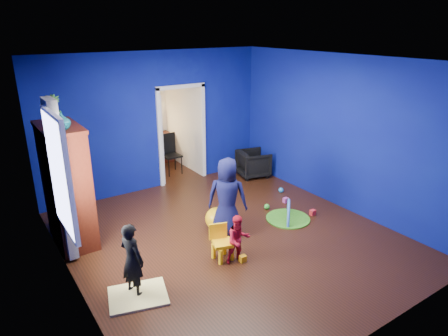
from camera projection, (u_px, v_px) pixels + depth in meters
floor at (230, 237)px, 6.73m from camera, size 5.00×5.50×0.01m
ceiling at (231, 60)px, 5.75m from camera, size 5.00×5.50×0.01m
wall_back at (156, 122)px, 8.38m from camera, size 5.00×0.02×2.90m
wall_front at (383, 225)px, 4.10m from camera, size 5.00×0.02×2.90m
wall_left at (65, 191)px, 4.93m from camera, size 0.02×5.50×2.90m
wall_right at (339, 133)px, 7.55m from camera, size 0.02×5.50×2.90m
alcove at (164, 120)px, 9.45m from camera, size 1.00×1.75×2.50m
armchair at (253, 164)px, 9.34m from camera, size 0.81×0.80×0.62m
child_black at (132, 260)px, 5.17m from camera, size 0.36×0.44×1.03m
child_navy at (227, 198)px, 6.60m from camera, size 0.78×0.77×1.36m
toddler_red at (238, 239)px, 5.91m from camera, size 0.43×0.37×0.76m
vase at (62, 121)px, 5.70m from camera, size 0.24×0.24×0.25m
potted_plant at (53, 109)px, 6.07m from camera, size 0.28×0.28×0.42m
tv_armoire at (67, 186)px, 6.31m from camera, size 0.58×1.14×1.96m
crt_tv at (69, 183)px, 6.32m from camera, size 0.46×0.70×0.54m
yellow_blanket at (138, 296)px, 5.26m from camera, size 0.89×0.78×0.03m
hopper_ball at (217, 219)px, 6.94m from camera, size 0.40×0.40×0.40m
kid_chair at (223, 244)px, 6.03m from camera, size 0.35×0.35×0.50m
play_mat at (288, 219)px, 7.35m from camera, size 0.81×0.81×0.02m
toy_arch at (288, 218)px, 7.35m from camera, size 0.53×0.57×0.73m
window_left at (58, 175)px, 5.17m from camera, size 0.03×0.95×1.55m
curtain at (61, 181)px, 5.77m from camera, size 0.14×0.42×2.40m
doorway at (182, 136)px, 8.84m from camera, size 1.16×0.10×2.10m
study_desk at (155, 149)px, 10.24m from camera, size 0.88×0.44×0.75m
desk_monitor at (151, 126)px, 10.14m from camera, size 0.40×0.05×0.32m
desk_lamp at (142, 129)px, 9.95m from camera, size 0.14×0.14×0.14m
folding_chair at (172, 155)px, 9.47m from camera, size 0.40×0.40×0.92m
book_shelf at (149, 83)px, 9.77m from camera, size 0.88×0.24×0.04m
toy_0 at (313, 212)px, 7.50m from camera, size 0.10×0.08×0.10m
toy_1 at (281, 190)px, 8.51m from camera, size 0.11×0.11×0.11m
toy_2 at (243, 259)px, 6.03m from camera, size 0.10×0.08×0.10m
toy_3 at (267, 206)px, 7.74m from camera, size 0.11×0.11×0.11m
toy_4 at (286, 200)px, 8.03m from camera, size 0.10×0.08×0.10m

